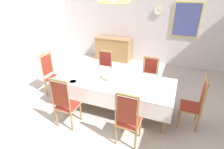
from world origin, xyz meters
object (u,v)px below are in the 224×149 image
object	(u,v)px
chair_head_west	(52,74)
bowl_near_left	(73,82)
sideboard	(113,49)
spoon_secondary	(114,90)
mounted_clock	(158,11)
chandelier	(114,1)
chair_south_b	(128,119)
bowl_near_right	(109,89)
spoon_primary	(69,81)
candlestick_west	(100,73)
chair_south_a	(65,103)
chair_head_east	(195,103)
framed_painting	(187,20)
candlestick_east	(127,77)
chair_north_b	(149,76)
soup_tureen	(108,75)
chair_north_a	(104,68)
dining_table	(114,83)

from	to	relation	value
chair_head_west	bowl_near_left	xyz separation A→B (m)	(0.99, -0.47, 0.20)
sideboard	spoon_secondary	bearing A→B (deg)	111.58
mounted_clock	chandelier	xyz separation A→B (m)	(-0.40, -3.25, 0.52)
chair_south_b	bowl_near_right	distance (m)	0.84
spoon_primary	spoon_secondary	xyz separation A→B (m)	(1.09, 0.04, 0.00)
chair_south_b	candlestick_west	distance (m)	1.44
chair_south_a	chandelier	xyz separation A→B (m)	(0.69, 0.99, 1.89)
candlestick_west	mounted_clock	size ratio (longest dim) A/B	1.06
chair_head_east	mounted_clock	distance (m)	3.80
bowl_near_right	framed_painting	size ratio (longest dim) A/B	0.14
candlestick_east	chandelier	bearing A→B (deg)	180.00
chair_north_b	framed_painting	bearing A→B (deg)	-107.26
soup_tureen	candlestick_east	xyz separation A→B (m)	(0.48, -0.00, 0.04)
framed_painting	chair_north_a	bearing A→B (deg)	-132.16
chair_south_a	sideboard	bearing A→B (deg)	97.04
chair_north_a	bowl_near_right	world-z (taller)	chair_north_a
chair_head_east	spoon_primary	xyz separation A→B (m)	(-2.73, -0.44, 0.19)
chair_south_b	sideboard	size ratio (longest dim) A/B	0.82
chair_head_east	sideboard	distance (m)	4.24
dining_table	chair_head_east	size ratio (longest dim) A/B	2.40
chair_head_east	bowl_near_right	xyz separation A→B (m)	(-1.74, -0.43, 0.21)
spoon_primary	spoon_secondary	distance (m)	1.10
chair_head_west	bowl_near_right	bearing A→B (deg)	76.97
candlestick_west	candlestick_east	distance (m)	0.67
bowl_near_right	sideboard	size ratio (longest dim) A/B	0.11
candlestick_west	spoon_secondary	distance (m)	0.66
chair_head_west	candlestick_east	size ratio (longest dim) A/B	3.13
chair_north_b	chandelier	bearing A→B (deg)	55.80
soup_tureen	candlestick_east	distance (m)	0.48
candlestick_east	chandelier	xyz separation A→B (m)	(-0.34, 0.00, 1.57)
spoon_secondary	chair_north_a	bearing A→B (deg)	106.59
framed_painting	bowl_near_left	bearing A→B (deg)	-120.35
spoon_primary	framed_painting	world-z (taller)	framed_painting
chair_head_west	mounted_clock	bearing A→B (deg)	145.92
spoon_secondary	chair_south_a	bearing A→B (deg)	-160.98
framed_painting	bowl_near_right	bearing A→B (deg)	-109.57
chair_north_b	candlestick_east	xyz separation A→B (m)	(-0.33, -0.98, 0.37)
chair_north_b	mounted_clock	size ratio (longest dim) A/B	3.36
candlestick_east	bowl_near_right	bearing A→B (deg)	-122.44
dining_table	chair_south_b	distance (m)	1.19
chair_south_b	chandelier	size ratio (longest dim) A/B	1.80
spoon_primary	chair_head_east	bearing A→B (deg)	24.65
soup_tureen	bowl_near_right	bearing A→B (deg)	-64.78
dining_table	bowl_near_right	bearing A→B (deg)	-81.84
soup_tureen	bowl_near_right	distance (m)	0.48
soup_tureen	chandelier	bearing A→B (deg)	-0.00
chair_head_west	candlestick_west	distance (m)	1.50
candlestick_west	chair_head_west	bearing A→B (deg)	180.00
spoon_secondary	chandelier	bearing A→B (deg)	96.89
chair_north_b	bowl_near_left	distance (m)	2.08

